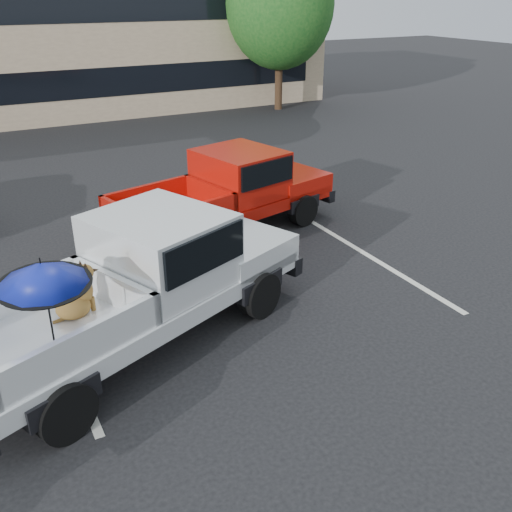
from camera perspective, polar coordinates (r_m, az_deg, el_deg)
name	(u,v)px	position (r m, az deg, el deg)	size (l,w,h in m)	color
ground	(294,348)	(8.56, 3.81, -9.20)	(90.00, 90.00, 0.00)	black
stripe_left	(59,335)	(9.34, -19.07, -7.48)	(0.12, 5.00, 0.01)	silver
stripe_right	(370,257)	(11.53, 11.34, -0.05)	(0.12, 5.00, 0.01)	silver
motel_building	(82,29)	(27.61, -17.01, 20.88)	(20.40, 8.40, 6.30)	tan
tree_right	(280,5)	(25.42, 2.40, 23.83)	(4.46, 4.46, 6.78)	#332114
silver_pickup	(150,272)	(8.51, -10.56, -1.62)	(6.01, 3.99, 2.06)	black
red_pickup	(235,188)	(12.33, -2.15, 6.84)	(5.52, 3.00, 1.73)	black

